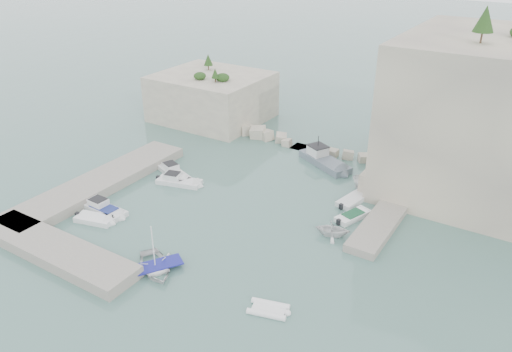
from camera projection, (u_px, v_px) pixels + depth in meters
The scene contains 20 objects.
ground at pixel (225, 225), 50.48m from camera, with size 400.00×400.00×0.00m, color slate.
cliff_terrace at pixel (407, 177), 57.38m from camera, with size 8.00×10.00×2.50m, color beige.
outcrop_west at pixel (212, 97), 77.43m from camera, with size 16.00×14.00×7.00m, color beige.
quay_west at pixel (99, 183), 57.59m from camera, with size 5.00×24.00×1.10m, color #9E9689.
quay_south at pixel (56, 250), 45.52m from camera, with size 18.00×4.00×1.10m, color #9E9689.
ledge_east at pixel (387, 215), 51.45m from camera, with size 3.00×16.00×0.80m, color #9E9689.
breakwater at pixel (313, 145), 67.34m from camera, with size 28.00×3.00×1.40m, color beige.
motorboat_d at pixel (105, 212), 52.79m from camera, with size 6.10×1.81×1.40m, color silver, non-canonical shape.
motorboat_e at pixel (95, 221), 51.08m from camera, with size 4.38×1.79×0.70m, color white, non-canonical shape.
motorboat_a at pixel (174, 175), 60.64m from camera, with size 6.11×1.82×1.40m, color silver, non-canonical shape.
motorboat_b at pixel (179, 184), 58.59m from camera, with size 5.80×1.90×1.40m, color silver, non-canonical shape.
rowboat at pixel (156, 270), 43.78m from camera, with size 3.72×5.21×1.08m, color silver.
inflatable_dinghy at pixel (268, 311), 39.09m from camera, with size 3.42×1.66×0.44m, color white, non-canonical shape.
tender_east_a at pixel (332, 236), 48.68m from camera, with size 2.90×3.36×1.77m, color silver.
tender_east_b at pixel (353, 218), 51.61m from camera, with size 4.51×1.54×0.70m, color white, non-canonical shape.
tender_east_c at pixel (354, 201), 54.92m from camera, with size 5.44×1.76×0.70m, color silver, non-canonical shape.
tender_east_d at pixel (372, 193), 56.54m from camera, with size 1.84×4.88×1.88m, color white.
work_boat at pixel (325, 165), 63.33m from camera, with size 8.61×2.54×2.20m, color slate, non-canonical shape.
rowboat_mast at pixel (153, 245), 42.61m from camera, with size 0.10×0.10×4.20m, color white.
vegetation at pixel (492, 24), 52.53m from camera, with size 53.48×13.88×13.40m.
Camera 1 is at (25.61, -34.73, 26.85)m, focal length 35.00 mm.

